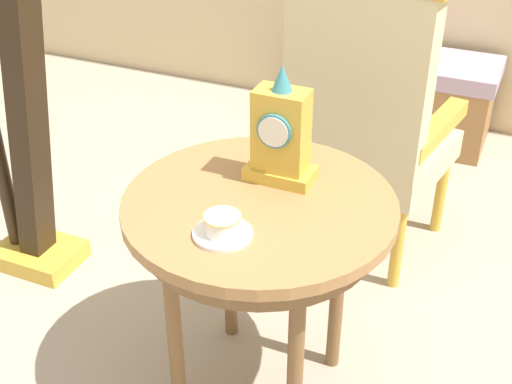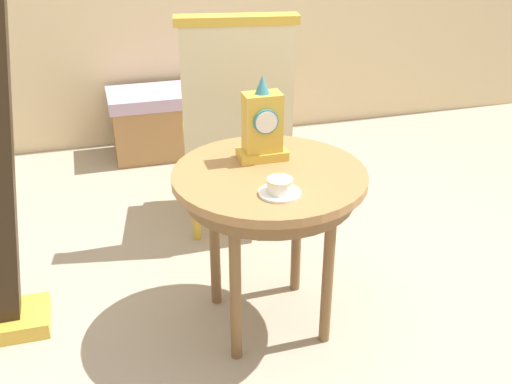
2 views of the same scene
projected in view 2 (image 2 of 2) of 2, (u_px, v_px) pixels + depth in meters
name	position (u px, v px, depth m)	size (l,w,h in m)	color
ground_plane	(253.00, 329.00, 2.58)	(10.00, 10.00, 0.00)	tan
side_table	(269.00, 191.00, 2.36)	(0.74, 0.74, 0.70)	#9E7042
teacup_left	(280.00, 187.00, 2.15)	(0.15, 0.15, 0.06)	white
mantel_clock	(262.00, 126.00, 2.37)	(0.19, 0.11, 0.34)	gold
armchair	(236.00, 122.00, 3.08)	(0.62, 0.61, 1.14)	beige
window_bench	(183.00, 120.00, 4.16)	(0.96, 0.40, 0.44)	#B299B7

